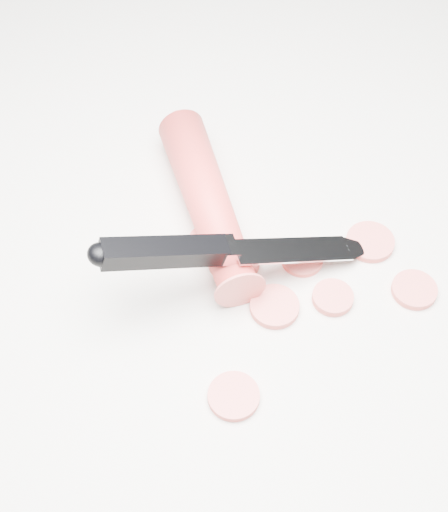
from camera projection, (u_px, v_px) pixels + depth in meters
ground at (249, 227)px, 0.58m from camera, size 2.40×2.40×0.00m
carrot at (208, 202)px, 0.57m from camera, size 0.09×0.18×0.03m
carrot_slice_0 at (234, 396)px, 0.49m from camera, size 0.04×0.04×0.01m
carrot_slice_1 at (333, 298)px, 0.53m from camera, size 0.03×0.03×0.01m
carrot_slice_2 at (234, 260)px, 0.55m from camera, size 0.04×0.04×0.01m
carrot_slice_3 at (414, 290)px, 0.54m from camera, size 0.03×0.03×0.01m
carrot_slice_4 at (370, 242)px, 0.57m from camera, size 0.04×0.04×0.01m
carrot_slice_5 at (206, 245)px, 0.56m from camera, size 0.03×0.03×0.01m
carrot_slice_6 at (302, 259)px, 0.56m from camera, size 0.03×0.03×0.01m
carrot_slice_7 at (211, 243)px, 0.56m from camera, size 0.04×0.04×0.01m
carrot_slice_8 at (275, 307)px, 0.53m from camera, size 0.04×0.04×0.01m
kitchen_knife at (245, 247)px, 0.52m from camera, size 0.22×0.10×0.08m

